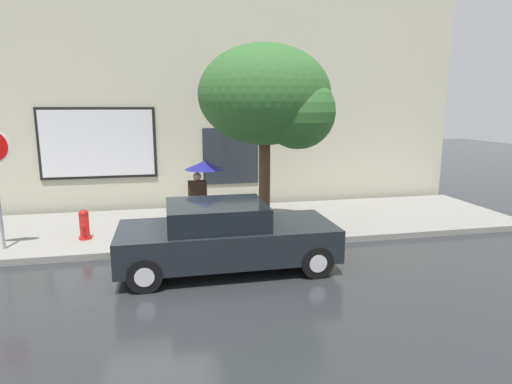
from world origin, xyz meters
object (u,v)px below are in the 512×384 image
parked_car (225,236)px  street_tree (272,99)px  pedestrian_with_umbrella (203,175)px  fire_hydrant (84,225)px

parked_car → street_tree: street_tree is taller
parked_car → street_tree: (1.41, 1.83, 2.77)m
parked_car → pedestrian_with_umbrella: 2.37m
pedestrian_with_umbrella → street_tree: size_ratio=0.40×
parked_car → pedestrian_with_umbrella: size_ratio=2.37×
pedestrian_with_umbrella → street_tree: 2.50m
pedestrian_with_umbrella → street_tree: bearing=-11.6°
parked_car → pedestrian_with_umbrella: bearing=96.4°
fire_hydrant → street_tree: street_tree is taller
parked_car → street_tree: size_ratio=0.94×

